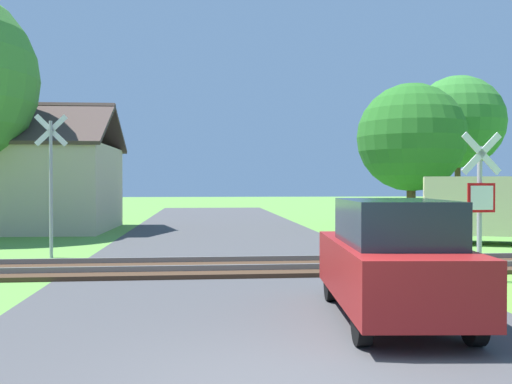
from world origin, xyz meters
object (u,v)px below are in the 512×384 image
at_px(stop_sign_near, 480,199).
at_px(tree_right, 411,138).
at_px(crossing_sign_far, 51,175).
at_px(tree_far, 458,122).
at_px(parked_car, 392,260).
at_px(mail_truck, 484,207).
at_px(house, 13,185).

xyz_separation_m(stop_sign_near, tree_right, (3.27, 12.56, 2.28)).
bearing_deg(crossing_sign_far, tree_right, 26.58).
bearing_deg(stop_sign_near, tree_right, -108.22).
bearing_deg(stop_sign_near, tree_far, -117.14).
xyz_separation_m(crossing_sign_far, parked_car, (6.85, -7.74, -1.34)).
height_order(stop_sign_near, crossing_sign_far, crossing_sign_far).
relative_size(crossing_sign_far, tree_far, 0.52).
bearing_deg(mail_truck, stop_sign_near, 172.68).
distance_m(stop_sign_near, tree_far, 18.56).
height_order(crossing_sign_far, tree_right, tree_right).
relative_size(tree_far, mail_truck, 1.43).
bearing_deg(tree_far, house, -172.93).
xyz_separation_m(stop_sign_near, house, (-13.77, 14.12, 0.26)).
bearing_deg(mail_truck, tree_far, 0.12).
xyz_separation_m(crossing_sign_far, tree_far, (17.03, 12.03, 2.90)).
relative_size(stop_sign_near, parked_car, 0.74).
distance_m(house, parked_car, 20.34).
bearing_deg(crossing_sign_far, tree_far, 30.70).
relative_size(house, parked_car, 2.15).
relative_size(stop_sign_near, tree_far, 0.41).
relative_size(stop_sign_near, mail_truck, 0.59).
relative_size(crossing_sign_far, parked_car, 0.94).
bearing_deg(house, tree_right, -3.91).
xyz_separation_m(stop_sign_near, crossing_sign_far, (-9.75, 4.70, 0.53)).
bearing_deg(tree_right, crossing_sign_far, -148.88).
xyz_separation_m(house, parked_car, (10.87, -17.16, -1.07)).
height_order(stop_sign_near, mail_truck, stop_sign_near).
bearing_deg(tree_far, stop_sign_near, -113.52).
relative_size(crossing_sign_far, tree_right, 0.62).
relative_size(stop_sign_near, house, 0.35).
xyz_separation_m(stop_sign_near, mail_truck, (3.66, 6.96, -0.47)).
bearing_deg(tree_right, parked_car, -111.57).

